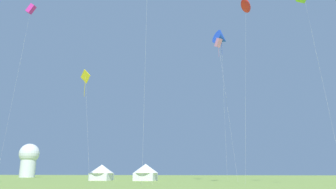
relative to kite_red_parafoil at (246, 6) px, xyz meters
The scene contains 8 objects.
kite_red_parafoil is the anchor object (origin of this frame).
kite_pink_box 11.03m from the kite_red_parafoil, 115.24° to the left, with size 3.01×2.96×25.47m.
kite_yellow_diamond 27.68m from the kite_red_parafoil, behind, with size 3.49×1.72×17.89m.
kite_magenta_box 39.57m from the kite_red_parafoil, behind, with size 2.93×1.37×32.49m.
kite_blue_delta 19.03m from the kite_red_parafoil, 103.23° to the left, with size 4.44×4.39×30.78m.
festival_tent_center 39.82m from the kite_red_parafoil, 153.11° to the left, with size 4.62×4.62×3.00m.
festival_tent_left 34.11m from the kite_red_parafoil, 143.55° to the left, with size 4.75×4.75×3.09m.
observatory_dome 86.56m from the kite_red_parafoil, 144.91° to the left, with size 6.40×6.40×10.80m.
Camera 1 is at (7.29, -2.40, 1.45)m, focal length 33.31 mm.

